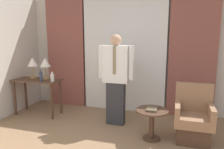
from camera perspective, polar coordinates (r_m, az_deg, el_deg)
wall_back at (r=5.02m, az=3.45°, el=6.03°), size 10.00×0.06×2.70m
curtain_sheer_center at (r=4.90m, az=3.09°, el=5.22°), size 1.86×0.06×2.58m
curtain_drape_left at (r=5.42m, az=-12.00°, el=5.52°), size 0.95×0.06×2.58m
curtain_drape_right at (r=4.78m, az=20.26°, el=4.44°), size 0.95×0.06×2.58m
desk at (r=5.00m, az=-18.93°, el=-2.88°), size 1.03×0.48×0.78m
table_lamp_left at (r=5.10m, az=-20.01°, el=2.80°), size 0.23×0.23×0.46m
table_lamp_right at (r=4.92m, az=-17.05°, el=2.71°), size 0.23×0.23×0.46m
bottle_near_edge at (r=4.72m, az=-18.03°, el=-0.55°), size 0.06×0.06×0.25m
bottle_by_lamp at (r=4.66m, az=-15.33°, el=-0.76°), size 0.08×0.08×0.20m
person at (r=4.15m, az=1.02°, el=-0.64°), size 0.69×0.23×1.74m
armchair at (r=3.90m, az=20.43°, el=-11.12°), size 0.60×0.55×0.93m
side_table at (r=3.75m, az=10.36°, el=-11.42°), size 0.53×0.53×0.52m
book at (r=3.69m, az=10.41°, el=-8.83°), size 0.17×0.25×0.03m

